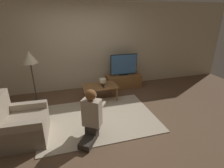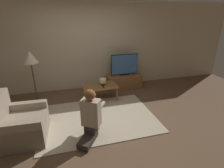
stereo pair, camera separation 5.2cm
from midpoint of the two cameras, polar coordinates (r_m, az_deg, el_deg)
The scene contains 11 objects.
ground_plane at distance 4.10m, azimuth -4.69°, elevation -11.04°, with size 10.00×10.00×0.00m, color brown.
wall_back at distance 5.43m, azimuth -9.46°, elevation 11.79°, with size 10.00×0.06×2.60m.
rug at distance 4.09m, azimuth -4.70°, elevation -10.95°, with size 2.54×1.83×0.02m.
tv_stand at distance 5.65m, azimuth 3.50°, elevation 0.95°, with size 1.10×0.44×0.42m.
tv at distance 5.48m, azimuth 3.62°, elevation 6.32°, with size 0.86×0.08×0.66m.
coffee_table at distance 4.77m, azimuth -4.32°, elevation -0.98°, with size 0.92×0.53×0.42m.
floor_lamp at distance 4.83m, azimuth -25.54°, elevation 7.08°, with size 0.39×0.39×1.39m.
armchair at distance 3.76m, azimuth -28.08°, elevation -11.95°, with size 0.88×0.91×0.90m.
person_kneeling at distance 3.28m, azimuth -7.16°, elevation -9.99°, with size 0.66×0.83×0.99m.
table_lamp at distance 4.77m, azimuth -3.36°, elevation 0.96°, with size 0.18×0.18×0.17m.
remote at distance 4.67m, azimuth -3.23°, elevation -0.77°, with size 0.04×0.15×0.02m.
Camera 1 is at (-0.68, -3.38, 2.22)m, focal length 28.00 mm.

